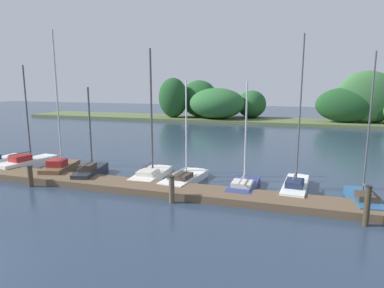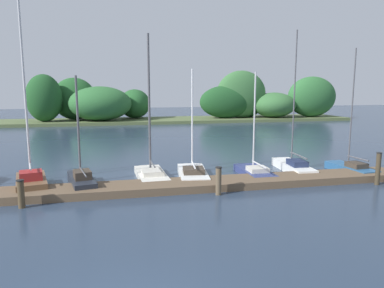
{
  "view_description": "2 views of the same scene",
  "coord_description": "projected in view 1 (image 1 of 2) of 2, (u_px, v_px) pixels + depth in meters",
  "views": [
    {
      "loc": [
        9.59,
        -5.38,
        5.34
      ],
      "look_at": [
        4.37,
        10.67,
        2.29
      ],
      "focal_mm": 30.82,
      "sensor_mm": 36.0,
      "label": 1
    },
    {
      "loc": [
        -0.07,
        -6.52,
        4.63
      ],
      "look_at": [
        3.97,
        12.18,
        1.63
      ],
      "focal_mm": 33.36,
      "sensor_mm": 36.0,
      "label": 2
    }
  ],
  "objects": [
    {
      "name": "mooring_piling_1",
      "position": [
        30.0,
        176.0,
        17.4
      ],
      "size": [
        0.29,
        0.29,
        1.13
      ],
      "color": "#4C3D28",
      "rests_on": "ground"
    },
    {
      "name": "sailboat_2",
      "position": [
        29.0,
        162.0,
        21.49
      ],
      "size": [
        1.87,
        4.08,
        6.55
      ],
      "rotation": [
        0.0,
        0.0,
        1.38
      ],
      "color": "white",
      "rests_on": "ground"
    },
    {
      "name": "dock_pier",
      "position": [
        106.0,
        183.0,
        17.51
      ],
      "size": [
        28.32,
        1.8,
        0.35
      ],
      "color": "brown",
      "rests_on": "ground"
    },
    {
      "name": "sailboat_7",
      "position": [
        244.0,
        185.0,
        16.92
      ],
      "size": [
        1.35,
        3.53,
        5.47
      ],
      "rotation": [
        0.0,
        0.0,
        1.55
      ],
      "color": "navy",
      "rests_on": "ground"
    },
    {
      "name": "sailboat_4",
      "position": [
        91.0,
        171.0,
        19.14
      ],
      "size": [
        1.63,
        3.54,
        5.21
      ],
      "rotation": [
        0.0,
        0.0,
        1.79
      ],
      "color": "#232833",
      "rests_on": "ground"
    },
    {
      "name": "sailboat_3",
      "position": [
        61.0,
        166.0,
        19.9
      ],
      "size": [
        1.87,
        3.26,
        8.41
      ],
      "rotation": [
        0.0,
        0.0,
        1.8
      ],
      "color": "brown",
      "rests_on": "ground"
    },
    {
      "name": "mooring_piling_3",
      "position": [
        367.0,
        206.0,
        12.51
      ],
      "size": [
        0.26,
        0.26,
        1.59
      ],
      "color": "#3D3323",
      "rests_on": "ground"
    },
    {
      "name": "sailboat_9",
      "position": [
        363.0,
        198.0,
        14.84
      ],
      "size": [
        1.32,
        3.43,
        6.74
      ],
      "rotation": [
        0.0,
        0.0,
        1.65
      ],
      "color": "#285684",
      "rests_on": "ground"
    },
    {
      "name": "far_shore",
      "position": [
        293.0,
        105.0,
        45.58
      ],
      "size": [
        66.62,
        8.84,
        7.12
      ],
      "color": "#56663D",
      "rests_on": "ground"
    },
    {
      "name": "sailboat_5",
      "position": [
        152.0,
        172.0,
        19.07
      ],
      "size": [
        1.54,
        3.91,
        7.3
      ],
      "rotation": [
        0.0,
        0.0,
        1.62
      ],
      "color": "silver",
      "rests_on": "ground"
    },
    {
      "name": "sailboat_8",
      "position": [
        295.0,
        185.0,
        16.66
      ],
      "size": [
        1.38,
        4.13,
        7.74
      ],
      "rotation": [
        0.0,
        0.0,
        1.5
      ],
      "color": "white",
      "rests_on": "ground"
    },
    {
      "name": "mooring_piling_2",
      "position": [
        172.0,
        189.0,
        15.01
      ],
      "size": [
        0.29,
        0.29,
        1.25
      ],
      "color": "brown",
      "rests_on": "ground"
    },
    {
      "name": "sailboat_6",
      "position": [
        185.0,
        178.0,
        18.2
      ],
      "size": [
        1.82,
        4.01,
        5.6
      ],
      "rotation": [
        0.0,
        0.0,
        1.45
      ],
      "color": "white",
      "rests_on": "ground"
    }
  ]
}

